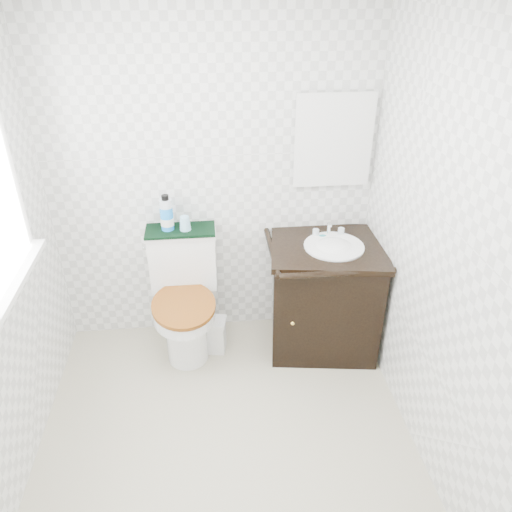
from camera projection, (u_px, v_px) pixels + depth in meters
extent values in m
plane|color=beige|center=(228.00, 449.00, 2.91)|extent=(2.40, 2.40, 0.00)
plane|color=white|center=(213.00, 180.00, 3.33)|extent=(2.40, 0.00, 2.40)
plane|color=white|center=(449.00, 263.00, 2.40)|extent=(0.00, 2.40, 2.40)
cube|color=silver|center=(334.00, 141.00, 3.26)|extent=(0.50, 0.02, 0.60)
cylinder|color=white|center=(187.00, 333.00, 3.48)|extent=(0.28, 0.28, 0.44)
cube|color=white|center=(187.00, 312.00, 3.69)|extent=(0.28, 0.28, 0.44)
cube|color=white|center=(183.00, 261.00, 3.50)|extent=(0.46, 0.18, 0.41)
cube|color=white|center=(180.00, 233.00, 3.39)|extent=(0.48, 0.20, 0.03)
cylinder|color=white|center=(184.00, 312.00, 3.34)|extent=(0.41, 0.41, 0.08)
cylinder|color=brown|center=(184.00, 305.00, 3.31)|extent=(0.46, 0.46, 0.03)
cube|color=black|center=(324.00, 298.00, 3.55)|extent=(0.80, 0.71, 0.78)
cube|color=black|center=(328.00, 248.00, 3.35)|extent=(0.85, 0.75, 0.04)
cylinder|color=white|center=(334.00, 246.00, 3.31)|extent=(0.40, 0.40, 0.01)
ellipsoid|color=white|center=(333.00, 253.00, 3.34)|extent=(0.34, 0.34, 0.17)
cylinder|color=silver|center=(329.00, 229.00, 3.43)|extent=(0.02, 0.02, 0.10)
cube|color=silver|center=(214.00, 337.00, 3.60)|extent=(0.19, 0.16, 0.24)
cube|color=silver|center=(213.00, 322.00, 3.54)|extent=(0.21, 0.18, 0.03)
cube|color=black|center=(180.00, 230.00, 3.37)|extent=(0.47, 0.22, 0.02)
cylinder|color=#1B85EC|center=(167.00, 218.00, 3.33)|extent=(0.09, 0.09, 0.16)
cylinder|color=silver|center=(166.00, 204.00, 3.27)|extent=(0.09, 0.09, 0.05)
cylinder|color=black|center=(165.00, 198.00, 3.25)|extent=(0.05, 0.05, 0.03)
cone|color=#96D6F5|center=(185.00, 223.00, 3.34)|extent=(0.08, 0.08, 0.10)
ellipsoid|color=teal|center=(323.00, 236.00, 3.43)|extent=(0.07, 0.04, 0.02)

